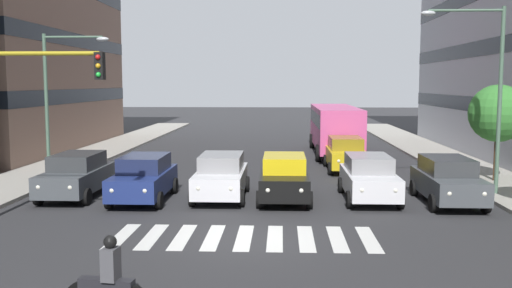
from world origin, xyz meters
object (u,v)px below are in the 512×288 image
Objects in this scene: car_2 at (284,177)px; motorcycle_with_rider at (108,282)px; street_lamp_right at (57,89)px; bus_behind_traffic at (335,125)px; car_5 at (77,175)px; street_lamp_left at (487,80)px; car_1 at (369,177)px; car_3 at (221,176)px; car_0 at (448,180)px; street_tree_1 at (498,113)px; car_4 at (144,178)px; car_row2_0 at (346,154)px.

car_2 is 11.49m from motorcycle_with_rider.
street_lamp_right is (10.20, -3.67, 3.31)m from car_2.
bus_behind_traffic is 1.61× the size of street_lamp_right.
street_lamp_left is at bearing -177.24° from car_5.
car_3 is (5.69, -0.08, 0.00)m from car_1.
car_0 and car_2 have the same top height.
street_tree_1 is (-9.45, -4.01, 2.26)m from car_2.
street_lamp_right is (4.83, -3.97, 3.31)m from car_4.
bus_behind_traffic reaches higher than car_0.
car_1 is 1.00× the size of car_2.
car_2 is 8.72m from street_lamp_left.
car_0 and car_4 have the same top height.
street_tree_1 is (-11.90, -3.79, 2.26)m from car_3.
car_4 is at bearing 10.07° from car_3.
street_lamp_left reaches higher than car_3.
car_2 reaches higher than motorcycle_with_rider.
car_row2_0 is at bearing -69.73° from car_0.
car_5 is at bearing 120.39° from street_lamp_right.
street_lamp_left is at bearing -175.81° from car_3.
car_4 is at bearing 5.50° from street_lamp_left.
car_0 is 0.42× the size of bus_behind_traffic.
car_row2_0 is at bearing -29.25° from street_tree_1.
car_5 and car_row2_0 have the same top height.
motorcycle_with_rider is at bearing 48.05° from car_0.
street_tree_1 reaches higher than motorcycle_with_rider.
car_2 is (3.24, 0.14, 0.00)m from car_1.
street_lamp_left is (-4.58, -0.84, 3.73)m from car_1.
car_2 is at bearing 160.22° from street_lamp_right.
bus_behind_traffic reaches higher than car_5.
car_row2_0 is at bearing -109.78° from motorcycle_with_rider.
car_5 is at bearing -10.10° from car_4.
car_2 is 8.17m from car_5.
motorcycle_with_rider is (-1.91, 10.66, -0.24)m from car_4.
car_3 is at bearing 156.00° from street_lamp_right.
car_3 is 0.42× the size of bus_behind_traffic.
bus_behind_traffic reaches higher than car_1.
car_1 is at bearing 90.47° from car_row2_0.
street_tree_1 is (-17.62, -3.81, 2.26)m from car_5.
motorcycle_with_rider is 16.49m from street_lamp_right.
street_lamp_left is at bearing 125.36° from car_row2_0.
car_0 is 2.62× the size of motorcycle_with_rider.
car_1 is 7.66m from street_tree_1.
car_3 is at bearing -95.16° from motorcycle_with_rider.
motorcycle_with_rider is at bearing 114.74° from street_lamp_right.
car_4 reaches higher than motorcycle_with_rider.
car_1 and car_4 have the same top height.
bus_behind_traffic is at bearing -90.00° from car_1.
car_0 is 6.09m from car_2.
car_0 is at bearing 176.81° from car_2.
car_5 is (11.41, -0.06, 0.00)m from car_1.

